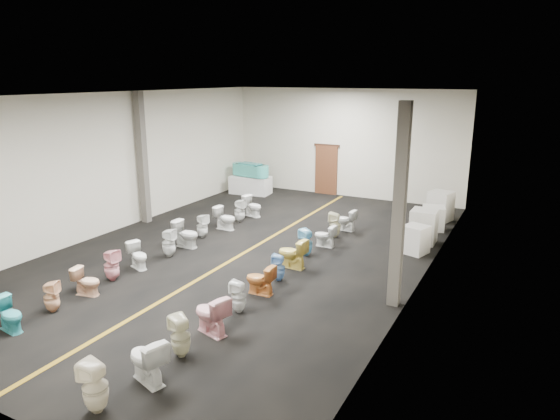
# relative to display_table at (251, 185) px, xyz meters

# --- Properties ---
(floor) EXTENTS (16.00, 16.00, 0.00)m
(floor) POSITION_rel_display_table_xyz_m (3.73, -6.45, -0.38)
(floor) COLOR black
(floor) RESTS_ON ground
(ceiling) EXTENTS (16.00, 16.00, 0.00)m
(ceiling) POSITION_rel_display_table_xyz_m (3.73, -6.45, 4.12)
(ceiling) COLOR black
(ceiling) RESTS_ON ground
(wall_back) EXTENTS (10.00, 0.00, 10.00)m
(wall_back) POSITION_rel_display_table_xyz_m (3.73, 1.55, 1.87)
(wall_back) COLOR beige
(wall_back) RESTS_ON ground
(wall_left) EXTENTS (0.00, 16.00, 16.00)m
(wall_left) POSITION_rel_display_table_xyz_m (-1.27, -6.45, 1.87)
(wall_left) COLOR beige
(wall_left) RESTS_ON ground
(wall_right) EXTENTS (0.00, 16.00, 16.00)m
(wall_right) POSITION_rel_display_table_xyz_m (8.73, -6.45, 1.87)
(wall_right) COLOR beige
(wall_right) RESTS_ON ground
(aisle_stripe) EXTENTS (0.12, 15.60, 0.01)m
(aisle_stripe) POSITION_rel_display_table_xyz_m (3.73, -6.45, -0.38)
(aisle_stripe) COLOR #876313
(aisle_stripe) RESTS_ON floor
(back_door) EXTENTS (1.00, 0.10, 2.10)m
(back_door) POSITION_rel_display_table_xyz_m (2.93, 1.49, 0.67)
(back_door) COLOR #562D19
(back_door) RESTS_ON floor
(door_frame) EXTENTS (1.15, 0.08, 0.10)m
(door_frame) POSITION_rel_display_table_xyz_m (2.93, 1.50, 1.74)
(door_frame) COLOR #331C11
(door_frame) RESTS_ON back_door
(column_left) EXTENTS (0.25, 0.25, 4.50)m
(column_left) POSITION_rel_display_table_xyz_m (-1.02, -5.45, 1.87)
(column_left) COLOR #59544C
(column_left) RESTS_ON floor
(column_right) EXTENTS (0.25, 0.25, 4.50)m
(column_right) POSITION_rel_display_table_xyz_m (8.48, -7.95, 1.87)
(column_right) COLOR #59544C
(column_right) RESTS_ON floor
(display_table) EXTENTS (1.80, 1.04, 0.76)m
(display_table) POSITION_rel_display_table_xyz_m (0.00, 0.00, 0.00)
(display_table) COLOR white
(display_table) RESTS_ON floor
(bathtub) EXTENTS (1.84, 0.87, 0.55)m
(bathtub) POSITION_rel_display_table_xyz_m (-0.00, 0.00, 0.69)
(bathtub) COLOR #3EB3A6
(bathtub) RESTS_ON display_table
(appliance_crate_a) EXTENTS (0.80, 0.80, 0.82)m
(appliance_crate_a) POSITION_rel_display_table_xyz_m (8.13, -4.33, 0.03)
(appliance_crate_a) COLOR silver
(appliance_crate_a) RESTS_ON floor
(appliance_crate_b) EXTENTS (0.77, 0.77, 1.04)m
(appliance_crate_b) POSITION_rel_display_table_xyz_m (8.13, -3.27, 0.14)
(appliance_crate_b) COLOR beige
(appliance_crate_b) RESTS_ON floor
(appliance_crate_c) EXTENTS (0.85, 0.85, 0.80)m
(appliance_crate_c) POSITION_rel_display_table_xyz_m (8.13, -1.73, 0.02)
(appliance_crate_c) COLOR beige
(appliance_crate_c) RESTS_ON floor
(appliance_crate_d) EXTENTS (0.91, 0.91, 1.05)m
(appliance_crate_d) POSITION_rel_display_table_xyz_m (8.13, -0.52, 0.14)
(appliance_crate_d) COLOR beige
(appliance_crate_d) RESTS_ON floor
(toilet_left_0) EXTENTS (0.73, 0.48, 0.70)m
(toilet_left_0) POSITION_rel_display_table_xyz_m (1.96, -12.72, -0.03)
(toilet_left_0) COLOR #37A8B0
(toilet_left_0) RESTS_ON floor
(toilet_left_1) EXTENTS (0.43, 0.43, 0.71)m
(toilet_left_1) POSITION_rel_display_table_xyz_m (1.99, -11.76, -0.03)
(toilet_left_1) COLOR #F2BA8C
(toilet_left_1) RESTS_ON floor
(toilet_left_2) EXTENTS (0.72, 0.49, 0.67)m
(toilet_left_2) POSITION_rel_display_table_xyz_m (1.97, -10.78, -0.05)
(toilet_left_2) COLOR #F4BE96
(toilet_left_2) RESTS_ON floor
(toilet_left_3) EXTENTS (0.40, 0.39, 0.82)m
(toilet_left_3) POSITION_rel_display_table_xyz_m (1.85, -9.88, 0.03)
(toilet_left_3) COLOR pink
(toilet_left_3) RESTS_ON floor
(toilet_left_4) EXTENTS (0.78, 0.61, 0.70)m
(toilet_left_4) POSITION_rel_display_table_xyz_m (1.84, -8.93, -0.03)
(toilet_left_4) COLOR white
(toilet_left_4) RESTS_ON floor
(toilet_left_5) EXTENTS (0.44, 0.43, 0.82)m
(toilet_left_5) POSITION_rel_display_table_xyz_m (1.99, -7.87, 0.03)
(toilet_left_5) COLOR white
(toilet_left_5) RESTS_ON floor
(toilet_left_6) EXTENTS (0.80, 0.47, 0.81)m
(toilet_left_6) POSITION_rel_display_table_xyz_m (1.92, -6.97, 0.02)
(toilet_left_6) COLOR silver
(toilet_left_6) RESTS_ON floor
(toilet_left_7) EXTENTS (0.42, 0.41, 0.77)m
(toilet_left_7) POSITION_rel_display_table_xyz_m (1.81, -6.02, 0.00)
(toilet_left_7) COLOR white
(toilet_left_7) RESTS_ON floor
(toilet_left_8) EXTENTS (0.77, 0.46, 0.77)m
(toilet_left_8) POSITION_rel_display_table_xyz_m (1.95, -4.92, 0.00)
(toilet_left_8) COLOR white
(toilet_left_8) RESTS_ON floor
(toilet_left_9) EXTENTS (0.41, 0.40, 0.82)m
(toilet_left_9) POSITION_rel_display_table_xyz_m (1.92, -3.96, 0.03)
(toilet_left_9) COLOR white
(toilet_left_9) RESTS_ON floor
(toilet_left_10) EXTENTS (0.83, 0.59, 0.77)m
(toilet_left_10) POSITION_rel_display_table_xyz_m (1.95, -3.11, 0.00)
(toilet_left_10) COLOR white
(toilet_left_10) RESTS_ON floor
(toilet_right_0) EXTENTS (0.40, 0.39, 0.86)m
(toilet_right_0) POSITION_rel_display_table_xyz_m (5.45, -13.74, 0.05)
(toilet_right_0) COLOR #F4E8CC
(toilet_right_0) RESTS_ON floor
(toilet_right_1) EXTENTS (0.91, 0.69, 0.83)m
(toilet_right_1) POSITION_rel_display_table_xyz_m (5.61, -12.78, 0.03)
(toilet_right_1) COLOR white
(toilet_right_1) RESTS_ON floor
(toilet_right_2) EXTENTS (0.48, 0.48, 0.80)m
(toilet_right_2) POSITION_rel_display_table_xyz_m (5.61, -11.89, 0.02)
(toilet_right_2) COLOR beige
(toilet_right_2) RESTS_ON floor
(toilet_right_3) EXTENTS (0.92, 0.68, 0.83)m
(toilet_right_3) POSITION_rel_display_table_xyz_m (5.61, -10.93, 0.04)
(toilet_right_3) COLOR #F5AEB5
(toilet_right_3) RESTS_ON floor
(toilet_right_4) EXTENTS (0.37, 0.37, 0.72)m
(toilet_right_4) POSITION_rel_display_table_xyz_m (5.59, -9.89, -0.02)
(toilet_right_4) COLOR white
(toilet_right_4) RESTS_ON floor
(toilet_right_5) EXTENTS (0.72, 0.42, 0.73)m
(toilet_right_5) POSITION_rel_display_table_xyz_m (5.55, -8.86, -0.02)
(toilet_right_5) COLOR #CD7936
(toilet_right_5) RESTS_ON floor
(toilet_right_6) EXTENTS (0.37, 0.37, 0.69)m
(toilet_right_6) POSITION_rel_display_table_xyz_m (5.56, -7.95, -0.04)
(toilet_right_6) COLOR #72A2D5
(toilet_right_6) RESTS_ON floor
(toilet_right_7) EXTENTS (0.82, 0.50, 0.81)m
(toilet_right_7) POSITION_rel_display_table_xyz_m (5.47, -7.01, 0.02)
(toilet_right_7) COLOR #E3C958
(toilet_right_7) RESTS_ON floor
(toilet_right_8) EXTENTS (0.48, 0.47, 0.79)m
(toilet_right_8) POSITION_rel_display_table_xyz_m (5.42, -6.00, 0.01)
(toilet_right_8) COLOR #70BADC
(toilet_right_8) RESTS_ON floor
(toilet_right_9) EXTENTS (0.68, 0.41, 0.68)m
(toilet_right_9) POSITION_rel_display_table_xyz_m (5.59, -5.01, -0.04)
(toilet_right_9) COLOR white
(toilet_right_9) RESTS_ON floor
(toilet_right_10) EXTENTS (0.42, 0.42, 0.82)m
(toilet_right_10) POSITION_rel_display_table_xyz_m (5.52, -4.03, 0.03)
(toilet_right_10) COLOR beige
(toilet_right_10) RESTS_ON floor
(toilet_right_11) EXTENTS (0.74, 0.46, 0.72)m
(toilet_right_11) POSITION_rel_display_table_xyz_m (5.57, -3.19, -0.02)
(toilet_right_11) COLOR silver
(toilet_right_11) RESTS_ON floor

